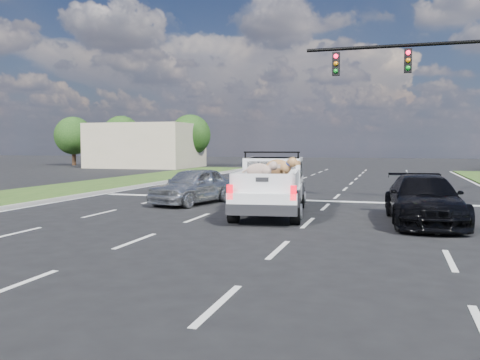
# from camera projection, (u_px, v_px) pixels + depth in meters

# --- Properties ---
(ground) EXTENTS (160.00, 160.00, 0.00)m
(ground) POSITION_uv_depth(u_px,v_px,m) (204.00, 245.00, 11.64)
(ground) COLOR black
(ground) RESTS_ON ground
(road_markings) EXTENTS (17.75, 60.00, 0.01)m
(road_markings) POSITION_uv_depth(u_px,v_px,m) (270.00, 210.00, 17.91)
(road_markings) COLOR silver
(road_markings) RESTS_ON ground
(curb_left) EXTENTS (0.15, 60.00, 0.14)m
(curb_left) POSITION_uv_depth(u_px,v_px,m) (43.00, 201.00, 19.98)
(curb_left) COLOR #9E9990
(curb_left) RESTS_ON ground
(traffic_signal) EXTENTS (9.11, 0.31, 7.00)m
(traffic_signal) POSITION_uv_depth(u_px,v_px,m) (479.00, 81.00, 19.25)
(traffic_signal) COLOR black
(traffic_signal) RESTS_ON ground
(building_left) EXTENTS (10.00, 8.00, 4.40)m
(building_left) POSITION_uv_depth(u_px,v_px,m) (146.00, 146.00, 51.64)
(building_left) COLOR #BEAE91
(building_left) RESTS_ON ground
(tree_far_a) EXTENTS (4.20, 4.20, 5.40)m
(tree_far_a) POSITION_uv_depth(u_px,v_px,m) (73.00, 136.00, 56.37)
(tree_far_a) COLOR #332114
(tree_far_a) RESTS_ON ground
(tree_far_b) EXTENTS (4.20, 4.20, 5.40)m
(tree_far_b) POSITION_uv_depth(u_px,v_px,m) (121.00, 135.00, 54.63)
(tree_far_b) COLOR #332114
(tree_far_b) RESTS_ON ground
(tree_far_c) EXTENTS (4.20, 4.20, 5.40)m
(tree_far_c) POSITION_uv_depth(u_px,v_px,m) (190.00, 135.00, 52.32)
(tree_far_c) COLOR #332114
(tree_far_c) RESTS_ON ground
(pickup_truck) EXTENTS (2.73, 5.78, 2.08)m
(pickup_truck) POSITION_uv_depth(u_px,v_px,m) (272.00, 185.00, 16.93)
(pickup_truck) COLOR black
(pickup_truck) RESTS_ON ground
(silver_sedan) EXTENTS (2.59, 4.44, 1.42)m
(silver_sedan) POSITION_uv_depth(u_px,v_px,m) (193.00, 186.00, 19.84)
(silver_sedan) COLOR #B8BABF
(silver_sedan) RESTS_ON ground
(black_coupe) EXTENTS (2.38, 5.01, 1.41)m
(black_coupe) POSITION_uv_depth(u_px,v_px,m) (424.00, 200.00, 14.79)
(black_coupe) COLOR black
(black_coupe) RESTS_ON ground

